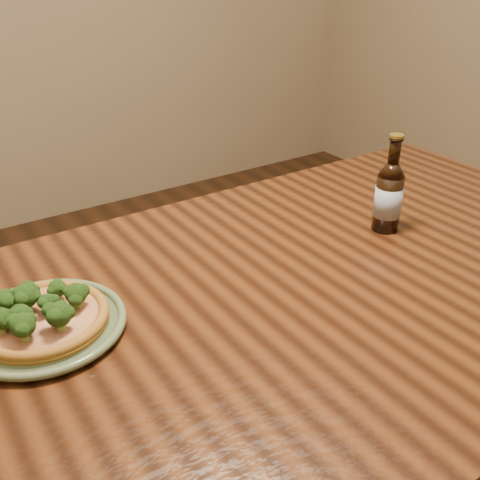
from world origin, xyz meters
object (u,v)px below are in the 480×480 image
table (294,326)px  pizza (41,316)px  plate (44,325)px  beer_bottle (389,196)px

table → pizza: size_ratio=7.59×
table → pizza: bearing=164.8°
table → plate: bearing=164.6°
beer_bottle → pizza: bearing=176.9°
table → plate: plate is taller
table → beer_bottle: size_ratio=7.46×
pizza → beer_bottle: bearing=-3.5°
table → pizza: 0.46m
pizza → beer_bottle: size_ratio=0.98×
plate → pizza: size_ratio=1.26×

